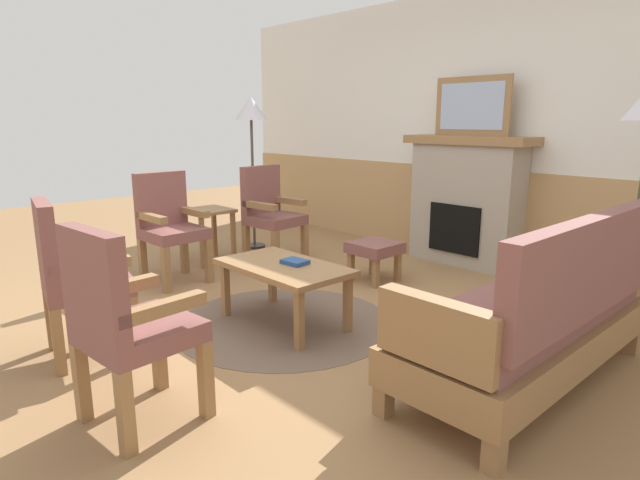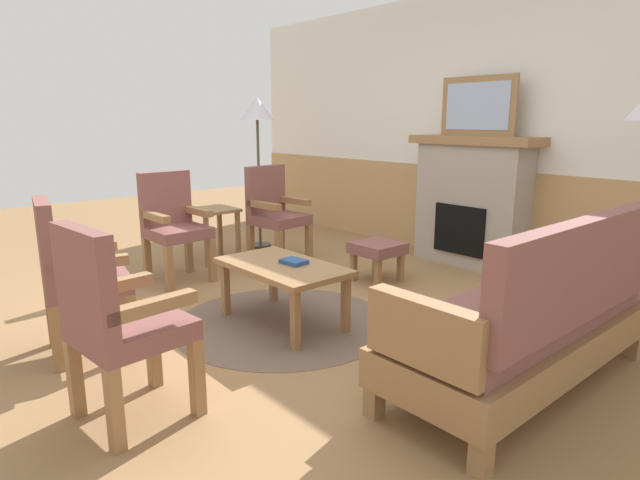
{
  "view_description": "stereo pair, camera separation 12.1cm",
  "coord_description": "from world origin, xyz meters",
  "px_view_note": "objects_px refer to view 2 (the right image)",
  "views": [
    {
      "loc": [
        2.84,
        -2.29,
        1.44
      ],
      "look_at": [
        0.0,
        0.35,
        0.55
      ],
      "focal_mm": 29.69,
      "sensor_mm": 36.0,
      "label": 1
    },
    {
      "loc": [
        2.92,
        -2.2,
        1.44
      ],
      "look_at": [
        0.0,
        0.35,
        0.55
      ],
      "focal_mm": 29.69,
      "sensor_mm": 36.0,
      "label": 2
    }
  ],
  "objects_px": {
    "fireplace": "(472,200)",
    "armchair_near_fireplace": "(173,222)",
    "framed_picture": "(478,106)",
    "armchair_by_window_left": "(274,210)",
    "floor_lamp_by_chairs": "(257,118)",
    "armchair_front_left": "(73,270)",
    "coffee_table": "(283,271)",
    "couch": "(532,319)",
    "footstool": "(377,251)",
    "book_on_table": "(294,262)",
    "armchair_front_center": "(116,316)",
    "side_table": "(213,220)"
  },
  "relations": [
    {
      "from": "framed_picture",
      "to": "side_table",
      "type": "bearing_deg",
      "value": -133.92
    },
    {
      "from": "footstool",
      "to": "armchair_near_fireplace",
      "type": "distance_m",
      "value": 1.86
    },
    {
      "from": "armchair_front_center",
      "to": "coffee_table",
      "type": "bearing_deg",
      "value": 110.58
    },
    {
      "from": "armchair_front_left",
      "to": "floor_lamp_by_chairs",
      "type": "bearing_deg",
      "value": 122.77
    },
    {
      "from": "framed_picture",
      "to": "couch",
      "type": "relative_size",
      "value": 0.44
    },
    {
      "from": "framed_picture",
      "to": "book_on_table",
      "type": "distance_m",
      "value": 2.57
    },
    {
      "from": "coffee_table",
      "to": "armchair_front_left",
      "type": "bearing_deg",
      "value": -109.16
    },
    {
      "from": "fireplace",
      "to": "framed_picture",
      "type": "relative_size",
      "value": 1.62
    },
    {
      "from": "armchair_front_left",
      "to": "floor_lamp_by_chairs",
      "type": "distance_m",
      "value": 3.09
    },
    {
      "from": "side_table",
      "to": "armchair_front_left",
      "type": "bearing_deg",
      "value": -51.59
    },
    {
      "from": "armchair_front_center",
      "to": "armchair_front_left",
      "type": "bearing_deg",
      "value": 174.54
    },
    {
      "from": "armchair_front_center",
      "to": "couch",
      "type": "bearing_deg",
      "value": 57.98
    },
    {
      "from": "fireplace",
      "to": "armchair_front_left",
      "type": "relative_size",
      "value": 1.33
    },
    {
      "from": "framed_picture",
      "to": "armchair_front_left",
      "type": "bearing_deg",
      "value": -96.32
    },
    {
      "from": "book_on_table",
      "to": "armchair_front_center",
      "type": "height_order",
      "value": "armchair_front_center"
    },
    {
      "from": "floor_lamp_by_chairs",
      "to": "book_on_table",
      "type": "bearing_deg",
      "value": -28.96
    },
    {
      "from": "coffee_table",
      "to": "couch",
      "type": "bearing_deg",
      "value": 14.89
    },
    {
      "from": "coffee_table",
      "to": "armchair_by_window_left",
      "type": "height_order",
      "value": "armchair_by_window_left"
    },
    {
      "from": "armchair_by_window_left",
      "to": "floor_lamp_by_chairs",
      "type": "xyz_separation_m",
      "value": [
        -0.63,
        0.25,
        0.91
      ]
    },
    {
      "from": "framed_picture",
      "to": "armchair_front_center",
      "type": "xyz_separation_m",
      "value": [
        0.55,
        -3.74,
        -1.02
      ]
    },
    {
      "from": "armchair_by_window_left",
      "to": "footstool",
      "type": "bearing_deg",
      "value": 13.96
    },
    {
      "from": "armchair_by_window_left",
      "to": "floor_lamp_by_chairs",
      "type": "bearing_deg",
      "value": 158.12
    },
    {
      "from": "book_on_table",
      "to": "floor_lamp_by_chairs",
      "type": "xyz_separation_m",
      "value": [
        -2.09,
        1.15,
        1.0
      ]
    },
    {
      "from": "armchair_near_fireplace",
      "to": "armchair_front_center",
      "type": "xyz_separation_m",
      "value": [
        2.01,
        -1.27,
        0.0
      ]
    },
    {
      "from": "footstool",
      "to": "armchair_front_left",
      "type": "xyz_separation_m",
      "value": [
        -0.19,
        -2.52,
        0.25
      ]
    },
    {
      "from": "book_on_table",
      "to": "armchair_front_center",
      "type": "relative_size",
      "value": 0.18
    },
    {
      "from": "framed_picture",
      "to": "fireplace",
      "type": "bearing_deg",
      "value": -90.0
    },
    {
      "from": "armchair_front_center",
      "to": "side_table",
      "type": "height_order",
      "value": "armchair_front_center"
    },
    {
      "from": "coffee_table",
      "to": "floor_lamp_by_chairs",
      "type": "bearing_deg",
      "value": 149.12
    },
    {
      "from": "armchair_near_fireplace",
      "to": "framed_picture",
      "type": "bearing_deg",
      "value": 59.36
    },
    {
      "from": "fireplace",
      "to": "armchair_near_fireplace",
      "type": "bearing_deg",
      "value": -120.64
    },
    {
      "from": "coffee_table",
      "to": "armchair_near_fireplace",
      "type": "xyz_separation_m",
      "value": [
        -1.5,
        -0.09,
        0.15
      ]
    },
    {
      "from": "armchair_near_fireplace",
      "to": "armchair_by_window_left",
      "type": "relative_size",
      "value": 1.0
    },
    {
      "from": "coffee_table",
      "to": "armchair_by_window_left",
      "type": "xyz_separation_m",
      "value": [
        -1.41,
        0.97,
        0.15
      ]
    },
    {
      "from": "side_table",
      "to": "coffee_table",
      "type": "bearing_deg",
      "value": -15.31
    },
    {
      "from": "armchair_front_left",
      "to": "couch",
      "type": "bearing_deg",
      "value": 39.4
    },
    {
      "from": "couch",
      "to": "armchair_front_center",
      "type": "height_order",
      "value": "same"
    },
    {
      "from": "couch",
      "to": "armchair_front_left",
      "type": "bearing_deg",
      "value": -140.6
    },
    {
      "from": "armchair_near_fireplace",
      "to": "side_table",
      "type": "relative_size",
      "value": 1.78
    },
    {
      "from": "book_on_table",
      "to": "armchair_front_center",
      "type": "bearing_deg",
      "value": -71.95
    },
    {
      "from": "coffee_table",
      "to": "armchair_near_fireplace",
      "type": "bearing_deg",
      "value": -176.54
    },
    {
      "from": "side_table",
      "to": "armchair_front_center",
      "type": "bearing_deg",
      "value": -38.34
    },
    {
      "from": "book_on_table",
      "to": "side_table",
      "type": "distance_m",
      "value": 1.94
    },
    {
      "from": "framed_picture",
      "to": "couch",
      "type": "height_order",
      "value": "framed_picture"
    },
    {
      "from": "framed_picture",
      "to": "armchair_front_center",
      "type": "height_order",
      "value": "framed_picture"
    },
    {
      "from": "couch",
      "to": "footstool",
      "type": "bearing_deg",
      "value": 156.36
    },
    {
      "from": "armchair_by_window_left",
      "to": "armchair_front_left",
      "type": "relative_size",
      "value": 1.0
    },
    {
      "from": "coffee_table",
      "to": "armchair_front_left",
      "type": "distance_m",
      "value": 1.35
    },
    {
      "from": "armchair_by_window_left",
      "to": "armchair_front_center",
      "type": "bearing_deg",
      "value": -50.47
    },
    {
      "from": "couch",
      "to": "floor_lamp_by_chairs",
      "type": "bearing_deg",
      "value": 167.89
    }
  ]
}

